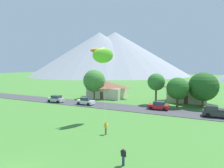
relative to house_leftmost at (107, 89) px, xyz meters
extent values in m
cube|color=#424247|center=(11.03, -10.63, -2.33)|extent=(160.00, 6.37, 0.08)
cone|color=#8E939E|center=(-52.26, 120.40, 17.62)|extent=(134.87, 134.87, 39.96)
cone|color=#8E939E|center=(-61.62, 107.38, 16.83)|extent=(121.20, 121.20, 38.40)
cone|color=#8E939E|center=(-40.81, 108.33, 7.47)|extent=(87.52, 87.52, 19.67)
cube|color=beige|center=(0.00, 0.00, -0.89)|extent=(9.87, 6.68, 2.95)
pyramid|color=brown|center=(0.00, 0.00, 1.39)|extent=(10.66, 7.22, 1.62)
cube|color=brown|center=(0.00, -3.36, -1.37)|extent=(0.90, 0.06, 2.00)
cube|color=beige|center=(21.20, 2.94, -0.68)|extent=(9.03, 7.13, 3.38)
pyramid|color=#564C51|center=(21.20, 2.94, 1.95)|extent=(9.76, 7.70, 1.86)
cube|color=brown|center=(21.20, -0.64, -1.37)|extent=(0.90, 0.06, 2.00)
cylinder|color=brown|center=(-2.27, -3.25, -1.02)|extent=(0.44, 0.44, 2.69)
sphere|color=#3D7F33|center=(-2.27, -3.25, 2.59)|extent=(6.04, 6.04, 6.04)
cylinder|color=brown|center=(24.83, -3.25, -1.24)|extent=(0.44, 0.44, 2.25)
sphere|color=#23561E|center=(24.83, -3.25, 2.22)|extent=(6.22, 6.22, 6.22)
cylinder|color=brown|center=(14.95, -4.43, -0.45)|extent=(0.44, 0.44, 3.82)
sphere|color=#33752D|center=(14.95, -4.43, 2.95)|extent=(3.99, 3.99, 3.99)
cylinder|color=brown|center=(19.81, -5.18, -1.21)|extent=(0.44, 0.44, 2.31)
sphere|color=#286623|center=(19.81, -5.18, 1.76)|extent=(4.84, 4.84, 4.84)
cube|color=red|center=(16.61, -9.45, -1.69)|extent=(4.21, 1.81, 0.80)
cube|color=#2D3847|center=(16.76, -9.45, -0.95)|extent=(2.21, 1.59, 0.68)
cylinder|color=black|center=(15.27, -10.37, -1.97)|extent=(0.64, 0.24, 0.64)
cylinder|color=black|center=(15.26, -8.53, -1.97)|extent=(0.64, 0.24, 0.64)
cylinder|color=black|center=(17.97, -10.36, -1.97)|extent=(0.64, 0.24, 0.64)
cylinder|color=black|center=(17.96, -8.52, -1.97)|extent=(0.64, 0.24, 0.64)
cube|color=white|center=(0.22, -11.53, -1.69)|extent=(4.26, 1.96, 0.80)
cube|color=#2D3847|center=(0.37, -11.53, -0.95)|extent=(2.26, 1.66, 0.68)
cylinder|color=black|center=(-1.16, -12.40, -1.97)|extent=(0.65, 0.26, 0.64)
cylinder|color=black|center=(-1.09, -10.56, -1.97)|extent=(0.65, 0.26, 0.64)
cylinder|color=black|center=(1.54, -12.50, -1.97)|extent=(0.65, 0.26, 0.64)
cylinder|color=black|center=(1.61, -10.66, -1.97)|extent=(0.65, 0.26, 0.64)
cube|color=#B7BCC1|center=(-8.06, -12.17, -1.69)|extent=(4.22, 1.85, 0.80)
cube|color=#2D3847|center=(-7.91, -12.17, -0.95)|extent=(2.22, 1.61, 0.68)
cylinder|color=black|center=(-9.40, -13.11, -1.97)|extent=(0.64, 0.25, 0.64)
cylinder|color=black|center=(-9.42, -11.27, -1.97)|extent=(0.64, 0.25, 0.64)
cylinder|color=black|center=(-6.70, -13.07, -1.97)|extent=(0.64, 0.25, 0.64)
cylinder|color=black|center=(-6.72, -11.23, -1.97)|extent=(0.64, 0.25, 0.64)
cube|color=#333338|center=(27.46, -11.08, -1.61)|extent=(5.24, 2.10, 0.84)
cube|color=#333338|center=(26.36, -11.11, -0.74)|extent=(1.94, 1.88, 0.90)
cube|color=#2D3847|center=(26.36, -11.11, -0.47)|extent=(1.65, 1.91, 0.28)
cylinder|color=black|center=(25.78, -12.14, -1.91)|extent=(0.77, 0.30, 0.76)
cylinder|color=black|center=(25.73, -10.10, -1.91)|extent=(0.77, 0.30, 0.76)
cylinder|color=#70604C|center=(13.43, -27.02, -1.93)|extent=(0.24, 0.24, 0.88)
cube|color=yellow|center=(13.43, -27.02, -1.20)|extent=(0.36, 0.22, 0.58)
sphere|color=#9E7051|center=(13.43, -27.02, -0.80)|extent=(0.21, 0.21, 0.21)
cylinder|color=yellow|center=(13.21, -26.96, -1.06)|extent=(0.18, 0.55, 0.37)
cylinder|color=yellow|center=(13.65, -26.96, -1.06)|extent=(0.18, 0.55, 0.37)
ellipsoid|color=#72D133|center=(10.25, -21.63, 8.36)|extent=(3.21, 4.50, 2.70)
ellipsoid|color=orange|center=(9.70, -21.41, 9.11)|extent=(2.09, 4.12, 0.93)
cylinder|color=silver|center=(11.84, -24.33, 3.77)|extent=(3.21, 5.42, 9.19)
cylinder|color=navy|center=(18.58, -33.55, -1.93)|extent=(0.24, 0.24, 0.88)
cube|color=black|center=(18.58, -33.55, -1.20)|extent=(0.36, 0.22, 0.58)
sphere|color=#9E7051|center=(18.58, -33.55, -0.80)|extent=(0.21, 0.21, 0.21)
cylinder|color=black|center=(18.36, -33.55, -1.25)|extent=(0.12, 0.18, 0.59)
cylinder|color=black|center=(18.80, -33.55, -1.25)|extent=(0.12, 0.18, 0.59)
camera|label=1|loc=(25.00, -49.54, 6.81)|focal=31.49mm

